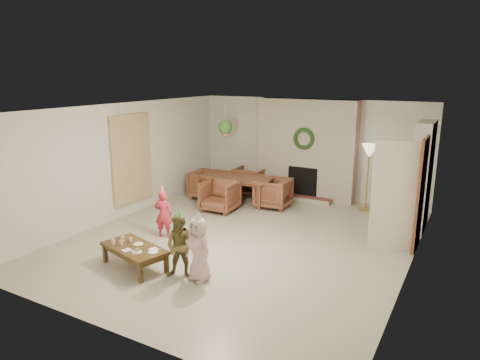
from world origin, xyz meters
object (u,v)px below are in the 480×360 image
Objects in this scene: child_red at (163,214)px; child_pink at (199,249)px; dining_chair_near at (220,196)px; dining_chair_far at (249,181)px; dining_chair_left at (207,184)px; coffee_table_top at (134,248)px; dining_chair_right at (273,193)px; dining_table at (235,189)px; child_plaid at (181,247)px.

child_pink is (1.62, -1.15, 0.03)m from child_red.
child_red is 0.93× the size of child_pink.
dining_chair_far is (-0.08, 1.60, 0.00)m from dining_chair_near.
dining_chair_left is 0.66× the size of coffee_table_top.
dining_chair_near and dining_chair_right have the same top height.
dining_table is at bearing -90.00° from dining_chair_left.
dining_chair_far is at bearing -45.00° from dining_chair_left.
dining_chair_near is at bearing 90.00° from dining_chair_far.
child_plaid is at bearing 102.78° from dining_chair_far.
dining_chair_left is 0.83× the size of child_red.
child_pink is at bearing -70.78° from dining_table.
dining_chair_right is (1.04, -0.75, 0.00)m from dining_chair_far.
child_pink is at bearing 123.55° from child_red.
coffee_table_top is 1.26× the size of child_red.
child_pink reaches higher than dining_chair_right.
dining_chair_near is at bearing -135.00° from dining_chair_left.
child_plaid reaches higher than coffee_table_top.
dining_table is 2.75m from child_red.
dining_table is at bearing 110.92° from coffee_table_top.
coffee_table_top is at bearing 166.66° from child_plaid.
child_pink reaches higher than child_red.
dining_chair_far is at bearing -128.66° from dining_chair_right.
dining_chair_left is 1.00× the size of dining_chair_right.
dining_chair_far and dining_chair_right have the same top height.
child_pink reaches higher than dining_chair_near.
child_red is at bearing -93.63° from dining_table.
coffee_table_top is (1.20, -4.00, -0.02)m from dining_chair_left.
child_plaid reaches higher than child_pink.
dining_chair_right is at bearing 75.34° from child_plaid.
dining_chair_near reaches higher than coffee_table_top.
child_pink is (0.29, 0.06, -0.01)m from child_plaid.
child_pink is (1.58, -3.89, 0.18)m from dining_table.
child_pink is at bearing 5.52° from dining_chair_right.
dining_table is 0.80m from dining_chair_near.
child_plaid is at bearing 1.33° from dining_chair_right.
dining_chair_near is 1.00× the size of dining_chair_far.
dining_chair_right is 2.98m from child_red.
dining_chair_far is 0.66× the size of coffee_table_top.
dining_chair_near is at bearing 92.77° from child_plaid.
child_plaid is (2.09, -3.92, 0.16)m from dining_chair_left.
dining_chair_left is (-0.76, -0.84, 0.00)m from dining_chair_far.
dining_chair_left is at bearing 135.00° from dining_chair_near.
dining_chair_left and dining_chair_right have the same top height.
dining_chair_near is 3.27m from coffee_table_top.
child_plaid is (1.25, -3.16, 0.16)m from dining_chair_near.
child_red is (0.76, -2.70, 0.12)m from dining_chair_left.
dining_chair_right is 0.76× the size of child_plaid.
dining_chair_near is (0.04, -0.80, 0.03)m from dining_table.
dining_table is 1.00m from dining_chair_right.
child_plaid is at bearing -74.78° from dining_table.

